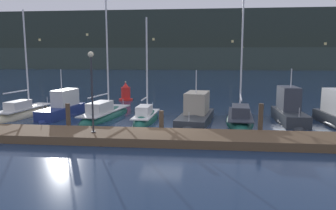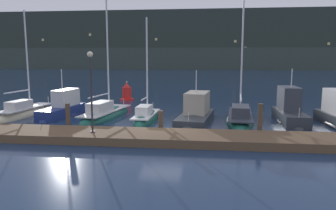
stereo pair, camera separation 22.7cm
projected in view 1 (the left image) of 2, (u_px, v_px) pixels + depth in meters
name	position (u px, v px, depth m)	size (l,w,h in m)	color
ground_plane	(162.00, 133.00, 19.87)	(400.00, 400.00, 0.00)	#192D4C
dock	(158.00, 137.00, 18.07)	(33.18, 2.80, 0.45)	brown
mooring_pile_1	(68.00, 118.00, 20.20)	(0.28, 0.28, 1.77)	#4C3D2D
mooring_pile_2	(161.00, 122.00, 19.62)	(0.28, 0.28, 1.42)	#4C3D2D
mooring_pile_3	(261.00, 120.00, 18.97)	(0.28, 0.28, 1.95)	#4C3D2D
sailboat_berth_1	(25.00, 114.00, 25.62)	(2.56, 6.54, 8.89)	beige
motorboat_berth_2	(63.00, 111.00, 25.43)	(2.33, 5.74, 4.11)	navy
sailboat_berth_3	(105.00, 116.00, 24.96)	(3.05, 7.54, 11.31)	#195647
sailboat_berth_4	(146.00, 119.00, 23.66)	(1.69, 5.41, 8.08)	#195647
motorboat_berth_5	(196.00, 117.00, 23.29)	(3.00, 6.37, 4.34)	#2D3338
sailboat_berth_6	(240.00, 120.00, 23.35)	(2.57, 7.35, 9.32)	#195647
motorboat_berth_7	(289.00, 115.00, 23.18)	(1.76, 5.32, 4.26)	#2D3338
channel_buoy	(126.00, 93.00, 34.40)	(1.45, 1.45, 2.01)	red
dock_lamppost	(92.00, 79.00, 17.80)	(0.32, 0.32, 4.46)	#2D2D33
hillside_backdrop	(192.00, 42.00, 117.11)	(240.00, 23.00, 19.97)	#28332D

